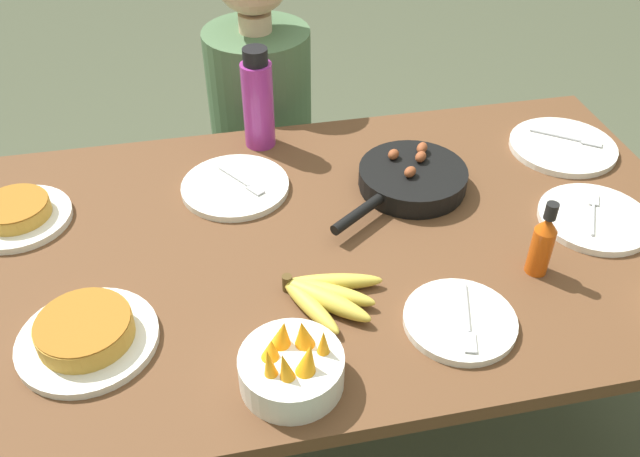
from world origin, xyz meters
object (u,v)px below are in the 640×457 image
Objects in this scene: skillet at (411,179)px; person_figure at (264,159)px; frittata_plate_center at (86,334)px; banana_bunch at (325,295)px; empty_plate_far_right at (235,187)px; hot_sauce_bottle at (543,243)px; frittata_plate_side at (17,214)px; fruit_bowl_citrus at (292,366)px; empty_plate_far_left at (460,321)px; empty_plate_mid_edge at (563,146)px; empty_plate_near_front at (594,218)px; water_bottle at (258,101)px.

person_figure is at bearing -99.00° from skillet.
banana_bunch is at bearing 2.11° from frittata_plate_center.
empty_plate_far_right is at bearing 107.81° from banana_bunch.
empty_plate_far_right is 0.22× the size of person_figure.
person_figure is (-0.45, 0.88, -0.31)m from hot_sauce_bottle.
frittata_plate_center is (-0.71, -0.34, -0.00)m from skillet.
frittata_plate_side is at bearing 160.04° from hot_sauce_bottle.
empty_plate_far_right is at bearing 2.48° from frittata_plate_side.
banana_bunch is 0.20m from fruit_bowl_citrus.
frittata_plate_center reaches higher than empty_plate_far_left.
empty_plate_far_right and empty_plate_mid_edge have the same top height.
empty_plate_near_front is 0.79m from fruit_bowl_citrus.
banana_bunch reaches higher than empty_plate_far_left.
fruit_bowl_citrus is at bearing 17.41° from skillet.
empty_plate_far_left is (0.67, -0.09, -0.02)m from frittata_plate_center.
water_bottle is at bearing 94.19° from banana_bunch.
empty_plate_far_right is at bearing 125.52° from empty_plate_far_left.
water_bottle is (-0.32, 0.27, 0.10)m from skillet.
frittata_plate_center is 1.42× the size of fruit_bowl_citrus.
person_figure is (0.09, 1.05, -0.28)m from fruit_bowl_citrus.
empty_plate_near_front is at bearing 7.25° from frittata_plate_center.
frittata_plate_side is 1.27m from empty_plate_near_front.
person_figure is at bearing 90.52° from banana_bunch.
skillet reaches higher than banana_bunch.
person_figure is (0.12, 0.47, -0.25)m from empty_plate_far_right.
skillet is 2.10× the size of hot_sauce_bottle.
empty_plate_near_front is (1.07, 0.14, -0.02)m from frittata_plate_center.
person_figure is (-0.28, 0.55, -0.27)m from skillet.
empty_plate_far_left is at bearing -29.97° from frittata_plate_side.
banana_bunch is 1.23× the size of hot_sauce_bottle.
empty_plate_far_left is 0.18× the size of person_figure.
hot_sauce_bottle reaches higher than skillet.
banana_bunch is 0.26m from empty_plate_far_left.
person_figure reaches higher than empty_plate_mid_edge.
hot_sauce_bottle is (1.05, -0.38, 0.05)m from frittata_plate_side.
empty_plate_far_left is at bearing -7.77° from frittata_plate_center.
fruit_bowl_citrus is 1.05× the size of hot_sauce_bottle.
frittata_plate_side is at bearing 168.27° from empty_plate_near_front.
empty_plate_far_right is at bearing -47.07° from skillet.
person_figure reaches higher than banana_bunch.
skillet is at bearing -3.72° from frittata_plate_side.
person_figure is (-0.71, 0.47, -0.25)m from empty_plate_mid_edge.
person_figure is at bearing 83.01° from water_bottle.
frittata_plate_side is 1.09× the size of empty_plate_far_left.
water_bottle is 1.53× the size of hot_sauce_bottle.
frittata_plate_center is 0.88m from hot_sauce_bottle.
person_figure is at bearing 103.84° from empty_plate_far_left.
person_figure is at bearing 116.92° from hot_sauce_bottle.
water_bottle is (-0.68, 0.47, 0.11)m from empty_plate_near_front.
water_bottle reaches higher than frittata_plate_center.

